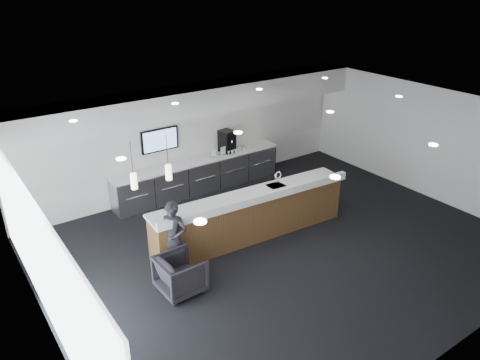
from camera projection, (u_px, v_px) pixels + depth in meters
ground at (282, 247)px, 10.58m from camera, size 10.00×10.00×0.00m
ceiling at (287, 120)px, 9.34m from camera, size 10.00×8.00×0.02m
back_wall at (191, 137)px, 12.95m from camera, size 10.00×0.02×3.00m
left_wall at (40, 266)px, 7.35m from camera, size 0.02×8.00×3.00m
right_wall at (427, 142)px, 12.58m from camera, size 0.02×8.00×3.00m
soffit_bulkhead at (198, 100)px, 12.13m from camera, size 10.00×0.90×0.70m
alcove_panel at (192, 134)px, 12.88m from camera, size 9.80×0.06×1.40m
window_blinds_wall at (43, 265)px, 7.37m from camera, size 0.04×7.36×2.55m
back_credenza at (199, 175)px, 13.10m from camera, size 5.06×0.66×0.95m
wall_tv at (160, 140)px, 12.29m from camera, size 1.05×0.08×0.62m
pendant_left at (163, 169)px, 9.00m from camera, size 0.12×0.12×0.30m
pendant_right at (129, 177)px, 8.63m from camera, size 0.12×0.12×0.30m
ceiling_can_lights at (287, 121)px, 9.36m from camera, size 7.00×5.00×0.02m
service_counter at (252, 215)px, 10.77m from camera, size 4.91×1.13×1.49m
coffee_machine at (227, 141)px, 13.35m from camera, size 0.42×0.51×0.63m
info_sign_left at (214, 154)px, 13.05m from camera, size 0.15×0.04×0.20m
info_sign_right at (223, 151)px, 13.19m from camera, size 0.18×0.05×0.24m
armchair at (181, 274)px, 9.02m from camera, size 0.86×0.84×0.77m
lounge_guest at (174, 238)px, 9.41m from camera, size 0.67×0.70×1.60m
cup_0 at (244, 148)px, 13.56m from camera, size 0.11×0.11×0.11m
cup_1 at (240, 149)px, 13.49m from camera, size 0.16×0.16×0.11m
cup_2 at (236, 150)px, 13.41m from camera, size 0.14×0.14×0.11m
cup_3 at (232, 151)px, 13.34m from camera, size 0.14×0.14×0.11m
cup_4 at (228, 152)px, 13.27m from camera, size 0.15×0.15×0.11m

